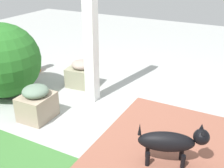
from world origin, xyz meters
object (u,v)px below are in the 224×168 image
object	(u,v)px
dog	(171,142)
porch_pillar	(90,13)
stone_planter_mid	(37,103)
terracotta_pot_tall	(32,61)
round_shrub	(3,61)
stone_planter_nearest	(82,74)

from	to	relation	value
dog	porch_pillar	bearing A→B (deg)	-30.83
porch_pillar	stone_planter_mid	world-z (taller)	porch_pillar
stone_planter_mid	terracotta_pot_tall	xyz separation A→B (m)	(1.17, -1.18, -0.01)
porch_pillar	dog	size ratio (longest dim) A/B	3.72
stone_planter_mid	dog	bearing A→B (deg)	177.61
round_shrub	porch_pillar	bearing A→B (deg)	-159.15
round_shrub	dog	xyz separation A→B (m)	(-2.61, 0.38, -0.27)
round_shrub	terracotta_pot_tall	size ratio (longest dim) A/B	1.88
porch_pillar	round_shrub	bearing A→B (deg)	20.85
porch_pillar	stone_planter_nearest	size ratio (longest dim) A/B	5.20
stone_planter_nearest	stone_planter_mid	xyz separation A→B (m)	(-0.04, 1.09, 0.02)
stone_planter_mid	round_shrub	distance (m)	0.97
round_shrub	stone_planter_nearest	bearing A→B (deg)	-136.18
porch_pillar	stone_planter_mid	distance (m)	1.33
stone_planter_nearest	round_shrub	xyz separation A→B (m)	(0.81, 0.78, 0.34)
porch_pillar	terracotta_pot_tall	size ratio (longest dim) A/B	4.32
stone_planter_mid	dog	world-z (taller)	dog
stone_planter_nearest	stone_planter_mid	distance (m)	1.09
stone_planter_mid	terracotta_pot_tall	distance (m)	1.66
round_shrub	dog	world-z (taller)	round_shrub
stone_planter_nearest	dog	world-z (taller)	dog
stone_planter_mid	terracotta_pot_tall	world-z (taller)	terracotta_pot_tall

